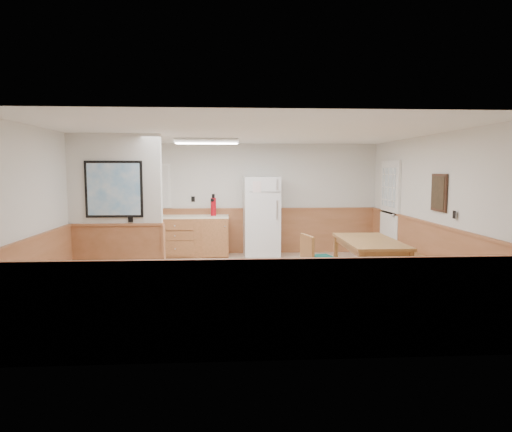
{
  "coord_description": "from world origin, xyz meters",
  "views": [
    {
      "loc": [
        -0.4,
        -7.4,
        1.92
      ],
      "look_at": [
        0.07,
        0.4,
        1.12
      ],
      "focal_mm": 32.0,
      "sensor_mm": 36.0,
      "label": 1
    }
  ],
  "objects": [
    {
      "name": "ceiling",
      "position": [
        0.0,
        0.0,
        2.5
      ],
      "size": [
        6.0,
        6.0,
        0.02
      ],
      "primitive_type": "cube",
      "color": "white",
      "rests_on": "back_wall"
    },
    {
      "name": "dining_bench",
      "position": [
        2.8,
        -0.09,
        0.34
      ],
      "size": [
        0.43,
        1.62,
        0.45
      ],
      "rotation": [
        0.0,
        0.0,
        -0.05
      ],
      "color": "#A97B3E",
      "rests_on": "ground"
    },
    {
      "name": "back_wall",
      "position": [
        0.0,
        3.0,
        1.25
      ],
      "size": [
        6.0,
        0.02,
        2.5
      ],
      "primitive_type": "cube",
      "color": "silver",
      "rests_on": "ground"
    },
    {
      "name": "kitchen_counter",
      "position": [
        -1.21,
        2.68,
        0.46
      ],
      "size": [
        2.2,
        0.61,
        1.0
      ],
      "color": "#B2683F",
      "rests_on": "ground"
    },
    {
      "name": "dining_chair",
      "position": [
        1.01,
        -0.06,
        0.49
      ],
      "size": [
        0.79,
        0.61,
        0.85
      ],
      "rotation": [
        0.0,
        0.0,
        0.22
      ],
      "color": "#A97B3E",
      "rests_on": "ground"
    },
    {
      "name": "wainscot_back",
      "position": [
        0.0,
        2.98,
        0.5
      ],
      "size": [
        6.0,
        0.04,
        1.0
      ],
      "primitive_type": "cube",
      "color": "#B06E46",
      "rests_on": "ground"
    },
    {
      "name": "left_wall",
      "position": [
        -3.0,
        0.0,
        1.25
      ],
      "size": [
        0.02,
        6.0,
        2.5
      ],
      "primitive_type": "cube",
      "color": "silver",
      "rests_on": "ground"
    },
    {
      "name": "partition_wall",
      "position": [
        -2.25,
        0.19,
        1.23
      ],
      "size": [
        1.5,
        0.2,
        2.5
      ],
      "color": "silver",
      "rests_on": "ground"
    },
    {
      "name": "refrigerator",
      "position": [
        0.33,
        2.63,
        0.88
      ],
      "size": [
        0.8,
        0.73,
        1.76
      ],
      "rotation": [
        0.0,
        0.0,
        0.03
      ],
      "color": "white",
      "rests_on": "ground"
    },
    {
      "name": "wainscot_right",
      "position": [
        2.98,
        0.0,
        0.5
      ],
      "size": [
        0.04,
        6.0,
        1.0
      ],
      "primitive_type": "cube",
      "color": "#B06E46",
      "rests_on": "ground"
    },
    {
      "name": "fire_extinguisher",
      "position": [
        -0.73,
        2.68,
        1.11
      ],
      "size": [
        0.16,
        0.16,
        0.48
      ],
      "rotation": [
        0.0,
        0.0,
        0.37
      ],
      "color": "#A80814",
      "rests_on": "kitchen_counter"
    },
    {
      "name": "kitchen_window",
      "position": [
        -2.1,
        2.98,
        1.55
      ],
      "size": [
        0.8,
        0.04,
        1.0
      ],
      "color": "white",
      "rests_on": "back_wall"
    },
    {
      "name": "wall_painting",
      "position": [
        2.97,
        -0.3,
        1.55
      ],
      "size": [
        0.04,
        0.5,
        0.6
      ],
      "color": "#392216",
      "rests_on": "right_wall"
    },
    {
      "name": "right_wall",
      "position": [
        3.0,
        0.0,
        1.25
      ],
      "size": [
        0.02,
        6.0,
        2.5
      ],
      "primitive_type": "cube",
      "color": "silver",
      "rests_on": "ground"
    },
    {
      "name": "soap_bottle",
      "position": [
        -2.22,
        2.66,
        1.02
      ],
      "size": [
        0.09,
        0.09,
        0.24
      ],
      "primitive_type": "cylinder",
      "rotation": [
        0.0,
        0.0,
        -0.25
      ],
      "color": "#18893D",
      "rests_on": "kitchen_counter"
    },
    {
      "name": "ground",
      "position": [
        0.0,
        0.0,
        0.0
      ],
      "size": [
        6.0,
        6.0,
        0.0
      ],
      "primitive_type": "plane",
      "color": "tan",
      "rests_on": "ground"
    },
    {
      "name": "exterior_door",
      "position": [
        2.96,
        1.9,
        1.05
      ],
      "size": [
        0.07,
        1.02,
        2.15
      ],
      "color": "white",
      "rests_on": "ground"
    },
    {
      "name": "fluorescent_fixture",
      "position": [
        -0.8,
        1.3,
        2.45
      ],
      "size": [
        1.2,
        0.3,
        0.09
      ],
      "color": "white",
      "rests_on": "ceiling"
    },
    {
      "name": "dining_table",
      "position": [
        1.95,
        -0.02,
        0.66
      ],
      "size": [
        0.9,
        1.77,
        0.75
      ],
      "rotation": [
        0.0,
        0.0,
        -0.01
      ],
      "color": "#A97B3E",
      "rests_on": "ground"
    },
    {
      "name": "wainscot_left",
      "position": [
        -2.98,
        0.0,
        0.5
      ],
      "size": [
        0.04,
        6.0,
        1.0
      ],
      "primitive_type": "cube",
      "color": "#B06E46",
      "rests_on": "ground"
    }
  ]
}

